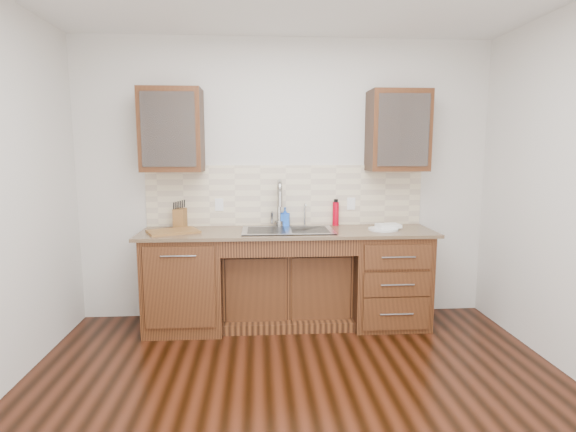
{
  "coord_description": "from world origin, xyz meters",
  "views": [
    {
      "loc": [
        -0.27,
        -2.64,
        1.64
      ],
      "look_at": [
        0.0,
        1.4,
        1.05
      ],
      "focal_mm": 28.0,
      "sensor_mm": 36.0,
      "label": 1
    }
  ],
  "objects": [
    {
      "name": "cup_right_b",
      "position": [
        1.12,
        1.58,
        1.77
      ],
      "size": [
        0.12,
        0.12,
        0.08
      ],
      "primitive_type": "imported",
      "rotation": [
        0.0,
        0.0,
        0.37
      ],
      "color": "white",
      "rests_on": "upper_cabinet_right"
    },
    {
      "name": "cup_left_a",
      "position": [
        -1.18,
        1.58,
        1.77
      ],
      "size": [
        0.14,
        0.14,
        0.1
      ],
      "primitive_type": "imported",
      "rotation": [
        0.0,
        0.0,
        0.15
      ],
      "color": "silver",
      "rests_on": "upper_cabinet_left"
    },
    {
      "name": "ground",
      "position": [
        0.0,
        0.0,
        -0.05
      ],
      "size": [
        4.0,
        3.5,
        0.1
      ],
      "primitive_type": "cube",
      "color": "#3B180B"
    },
    {
      "name": "backsplash",
      "position": [
        0.0,
        1.74,
        1.21
      ],
      "size": [
        2.7,
        0.02,
        0.59
      ],
      "primitive_type": "cube",
      "color": "beige",
      "rests_on": "wall_back"
    },
    {
      "name": "dish_towel",
      "position": [
        0.95,
        1.45,
        0.94
      ],
      "size": [
        0.23,
        0.18,
        0.03
      ],
      "primitive_type": "cube",
      "rotation": [
        0.0,
        0.0,
        0.15
      ],
      "color": "silver",
      "rests_on": "plate"
    },
    {
      "name": "soap_bottle",
      "position": [
        -0.01,
        1.66,
        1.0
      ],
      "size": [
        0.1,
        0.1,
        0.19
      ],
      "primitive_type": "imported",
      "rotation": [
        0.0,
        0.0,
        -0.17
      ],
      "color": "blue",
      "rests_on": "countertop"
    },
    {
      "name": "faucet",
      "position": [
        -0.07,
        1.64,
        1.11
      ],
      "size": [
        0.04,
        0.04,
        0.4
      ],
      "primitive_type": "cylinder",
      "color": "#999993",
      "rests_on": "countertop"
    },
    {
      "name": "outlet_left",
      "position": [
        -0.65,
        1.73,
        1.12
      ],
      "size": [
        0.08,
        0.01,
        0.12
      ],
      "primitive_type": "cube",
      "color": "white",
      "rests_on": "backsplash"
    },
    {
      "name": "cup_left_b",
      "position": [
        -1.0,
        1.58,
        1.77
      ],
      "size": [
        0.12,
        0.12,
        0.09
      ],
      "primitive_type": "imported",
      "rotation": [
        0.0,
        0.0,
        0.37
      ],
      "color": "silver",
      "rests_on": "upper_cabinet_left"
    },
    {
      "name": "base_cabinet_left",
      "position": [
        -0.95,
        1.44,
        0.44
      ],
      "size": [
        0.7,
        0.62,
        0.88
      ],
      "primitive_type": "cube",
      "color": "#593014",
      "rests_on": "ground"
    },
    {
      "name": "cutting_board",
      "position": [
        -1.04,
        1.4,
        0.92
      ],
      "size": [
        0.52,
        0.45,
        0.02
      ],
      "primitive_type": "cube",
      "rotation": [
        0.0,
        0.0,
        0.42
      ],
      "color": "#AA6E27",
      "rests_on": "countertop"
    },
    {
      "name": "wall_back",
      "position": [
        0.0,
        1.8,
        1.35
      ],
      "size": [
        4.0,
        0.1,
        2.7
      ],
      "primitive_type": "cube",
      "color": "silver",
      "rests_on": "ground"
    },
    {
      "name": "water_bottle",
      "position": [
        0.49,
        1.69,
        1.02
      ],
      "size": [
        0.08,
        0.08,
        0.23
      ],
      "primitive_type": "cylinder",
      "rotation": [
        0.0,
        0.0,
        0.33
      ],
      "color": "#BC0016",
      "rests_on": "countertop"
    },
    {
      "name": "filter_tap",
      "position": [
        0.18,
        1.65,
        1.03
      ],
      "size": [
        0.02,
        0.02,
        0.24
      ],
      "primitive_type": "cylinder",
      "color": "#999993",
      "rests_on": "countertop"
    },
    {
      "name": "base_cabinet_right",
      "position": [
        0.95,
        1.44,
        0.44
      ],
      "size": [
        0.7,
        0.62,
        0.88
      ],
      "primitive_type": "cube",
      "color": "#593014",
      "rests_on": "ground"
    },
    {
      "name": "countertop",
      "position": [
        0.0,
        1.43,
        0.9
      ],
      "size": [
        2.7,
        0.65,
        0.03
      ],
      "primitive_type": "cube",
      "color": "#84705B",
      "rests_on": "base_cabinet_left"
    },
    {
      "name": "plate",
      "position": [
        0.89,
        1.4,
        0.92
      ],
      "size": [
        0.31,
        0.31,
        0.02
      ],
      "primitive_type": "cylinder",
      "rotation": [
        0.0,
        0.0,
        -0.14
      ],
      "color": "silver",
      "rests_on": "countertop"
    },
    {
      "name": "sink",
      "position": [
        0.0,
        1.41,
        0.83
      ],
      "size": [
        0.84,
        0.46,
        0.19
      ],
      "primitive_type": "cube",
      "color": "#9E9EA5",
      "rests_on": "countertop"
    },
    {
      "name": "wall_front",
      "position": [
        0.0,
        -1.8,
        1.35
      ],
      "size": [
        4.0,
        0.1,
        2.7
      ],
      "primitive_type": "cube",
      "color": "silver",
      "rests_on": "ground"
    },
    {
      "name": "knife_block",
      "position": [
        -1.02,
        1.67,
        1.0
      ],
      "size": [
        0.12,
        0.18,
        0.18
      ],
      "primitive_type": "cube",
      "rotation": [
        0.0,
        0.0,
        -0.12
      ],
      "color": "#9A5C27",
      "rests_on": "countertop"
    },
    {
      "name": "upper_cabinet_right",
      "position": [
        1.05,
        1.58,
        1.83
      ],
      "size": [
        0.55,
        0.34,
        0.75
      ],
      "primitive_type": "cube",
      "color": "#593014",
      "rests_on": "wall_back"
    },
    {
      "name": "upper_cabinet_left",
      "position": [
        -1.05,
        1.58,
        1.83
      ],
      "size": [
        0.55,
        0.34,
        0.75
      ],
      "primitive_type": "cube",
      "color": "#593014",
      "rests_on": "wall_back"
    },
    {
      "name": "base_cabinet_center",
      "position": [
        0.0,
        1.53,
        0.35
      ],
      "size": [
        1.2,
        0.44,
        0.7
      ],
      "primitive_type": "cube",
      "color": "#593014",
      "rests_on": "ground"
    },
    {
      "name": "outlet_right",
      "position": [
        0.65,
        1.73,
        1.12
      ],
      "size": [
        0.08,
        0.01,
        0.12
      ],
      "primitive_type": "cube",
      "color": "white",
      "rests_on": "backsplash"
    },
    {
      "name": "cup_right_a",
      "position": [
        0.92,
        1.58,
        1.78
      ],
      "size": [
        0.17,
        0.17,
        0.11
      ],
      "primitive_type": "imported",
      "rotation": [
        0.0,
        0.0,
        0.34
      ],
      "color": "white",
      "rests_on": "upper_cabinet_right"
    }
  ]
}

